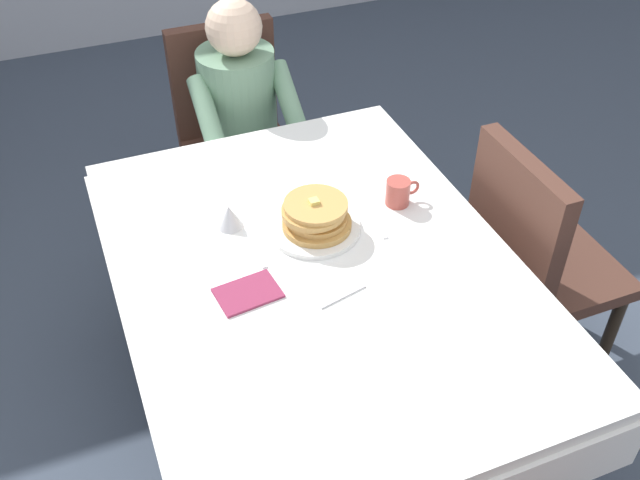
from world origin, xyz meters
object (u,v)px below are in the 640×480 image
at_px(diner_person, 242,113).
at_px(knife_right_of_plate, 374,218).
at_px(plate_breakfast, 314,228).
at_px(chair_diner, 233,124).
at_px(cup_coffee, 398,192).
at_px(syrup_pitcher, 229,216).
at_px(dining_table_main, 318,287).
at_px(chair_right_side, 532,254).
at_px(spoon_near_edge, 343,296).
at_px(fork_left_of_plate, 256,248).
at_px(breakfast_stack, 315,215).

relative_size(diner_person, knife_right_of_plate, 5.60).
bearing_deg(plate_breakfast, chair_diner, 88.23).
bearing_deg(cup_coffee, syrup_pitcher, 170.76).
relative_size(dining_table_main, knife_right_of_plate, 7.62).
xyz_separation_m(plate_breakfast, syrup_pitcher, (-0.23, 0.11, 0.03)).
bearing_deg(cup_coffee, chair_diner, 104.84).
bearing_deg(knife_right_of_plate, dining_table_main, 123.10).
distance_m(chair_diner, chair_right_side, 1.36).
relative_size(chair_diner, chair_right_side, 1.00).
distance_m(plate_breakfast, spoon_near_edge, 0.30).
bearing_deg(fork_left_of_plate, cup_coffee, -83.32).
xyz_separation_m(syrup_pitcher, spoon_near_edge, (0.20, -0.41, -0.04)).
height_order(diner_person, fork_left_of_plate, diner_person).
distance_m(diner_person, chair_right_side, 1.24).
height_order(chair_diner, fork_left_of_plate, chair_diner).
xyz_separation_m(breakfast_stack, fork_left_of_plate, (-0.19, -0.02, -0.06)).
distance_m(chair_diner, fork_left_of_plate, 1.08).
bearing_deg(diner_person, cup_coffee, 107.45).
distance_m(chair_diner, plate_breakfast, 1.04).
xyz_separation_m(syrup_pitcher, fork_left_of_plate, (0.04, -0.13, -0.04)).
bearing_deg(chair_right_side, syrup_pitcher, -105.38).
relative_size(plate_breakfast, spoon_near_edge, 1.87).
height_order(dining_table_main, breakfast_stack, breakfast_stack).
xyz_separation_m(dining_table_main, spoon_near_edge, (0.01, -0.14, 0.09)).
bearing_deg(knife_right_of_plate, chair_diner, 12.74).
bearing_deg(knife_right_of_plate, fork_left_of_plate, 94.06).
relative_size(breakfast_stack, knife_right_of_plate, 1.05).
xyz_separation_m(chair_diner, fork_left_of_plate, (-0.22, -1.04, 0.21)).
height_order(chair_diner, syrup_pitcher, chair_diner).
height_order(fork_left_of_plate, knife_right_of_plate, same).
bearing_deg(chair_right_side, breakfast_stack, -101.58).
xyz_separation_m(breakfast_stack, spoon_near_edge, (-0.04, -0.29, -0.06)).
bearing_deg(dining_table_main, knife_right_of_plate, 29.04).
distance_m(dining_table_main, chair_right_side, 0.78).
bearing_deg(spoon_near_edge, knife_right_of_plate, 37.84).
distance_m(dining_table_main, chair_diner, 1.18).
xyz_separation_m(cup_coffee, spoon_near_edge, (-0.33, -0.32, -0.04)).
bearing_deg(spoon_near_edge, chair_right_side, -2.42).
bearing_deg(chair_diner, dining_table_main, 86.22).
xyz_separation_m(chair_diner, cup_coffee, (0.26, -0.99, 0.25)).
height_order(plate_breakfast, breakfast_stack, breakfast_stack).
xyz_separation_m(dining_table_main, plate_breakfast, (0.05, 0.15, 0.10)).
xyz_separation_m(syrup_pitcher, knife_right_of_plate, (0.42, -0.13, -0.04)).
xyz_separation_m(chair_diner, chair_right_side, (0.69, -1.17, 0.00)).
bearing_deg(spoon_near_edge, breakfast_stack, 69.87).
distance_m(breakfast_stack, knife_right_of_plate, 0.20).
bearing_deg(fork_left_of_plate, dining_table_main, -131.03).
height_order(diner_person, chair_right_side, diner_person).
bearing_deg(breakfast_stack, fork_left_of_plate, -174.99).
height_order(syrup_pitcher, fork_left_of_plate, syrup_pitcher).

